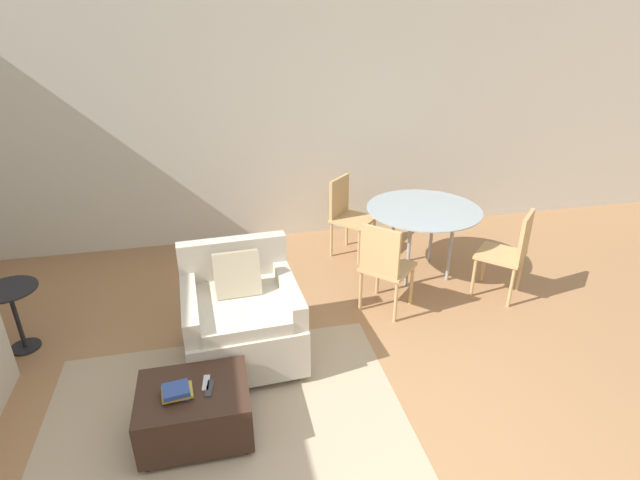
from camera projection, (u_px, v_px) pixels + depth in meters
wall_back at (272, 126)px, 5.75m from camera, size 12.00×0.06×2.75m
area_rug at (226, 420)px, 3.50m from camera, size 2.51×1.86×0.01m
armchair at (241, 317)px, 4.01m from camera, size 0.94×0.96×0.90m
ottoman at (195, 410)px, 3.30m from camera, size 0.72×0.56×0.38m
book_stack at (177, 391)px, 3.16m from camera, size 0.21×0.18×0.07m
tv_remote_primary at (210, 388)px, 3.23m from camera, size 0.07×0.16×0.01m
tv_remote_secondary at (206, 383)px, 3.28m from camera, size 0.06×0.15×0.01m
side_table at (13, 307)px, 4.06m from camera, size 0.44×0.44×0.58m
dining_table at (423, 215)px, 5.16m from camera, size 1.18×1.18×0.74m
dining_chair_near_left at (384, 263)px, 4.53m from camera, size 0.59×0.59×0.90m
dining_chair_near_right at (511, 249)px, 4.78m from camera, size 0.59×0.59×0.90m
dining_chair_far_left at (347, 211)px, 5.66m from camera, size 0.59×0.59×0.90m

